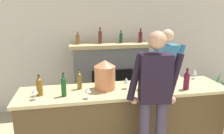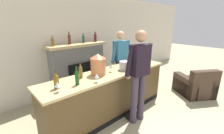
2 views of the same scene
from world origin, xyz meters
The scene contains 16 objects.
wall_back_panel centered at (0.00, 4.24, 1.38)m, with size 12.00×0.07×2.75m.
bar_counter centered at (-0.04, 2.57, 0.49)m, with size 2.97×0.70×0.97m.
fireplace_stone centered at (0.02, 3.98, 0.72)m, with size 1.63×0.52×1.73m.
potted_plant_corner centered at (2.44, 3.68, 0.31)m, with size 0.44×0.46×0.75m.
person_customer centered at (0.17, 1.99, 1.02)m, with size 0.65×0.35×1.84m.
person_bartender centered at (0.82, 3.12, 0.97)m, with size 0.66×0.32×1.75m.
copper_dispenser centered at (-0.32, 2.62, 1.18)m, with size 0.30×0.34×0.42m.
ice_bucket_steel centered at (0.31, 2.48, 1.06)m, with size 0.25×0.25×0.19m.
wine_bottle_cabernet_heavy centered at (-0.67, 2.69, 1.10)m, with size 0.07×0.07×0.29m.
wine_bottle_burgundy_dark centered at (-0.88, 2.45, 1.11)m, with size 0.07×0.07×0.32m.
wine_bottle_riesling_slim centered at (0.81, 2.39, 1.11)m, with size 0.08×0.08×0.31m.
wine_bottle_merlot_tall centered at (-1.20, 2.54, 1.10)m, with size 0.08×0.08×0.28m.
wine_glass_near_bucket centered at (-1.24, 2.40, 1.09)m, with size 0.08×0.08×0.16m.
wine_glass_front_left centered at (-0.58, 2.32, 1.08)m, with size 0.08×0.08×0.16m.
wine_glass_front_right centered at (1.19, 2.82, 1.08)m, with size 0.07×0.07×0.17m.
wine_glass_mid_counter centered at (-0.02, 2.57, 1.09)m, with size 0.08×0.08×0.17m.
Camera 1 is at (-0.77, -0.28, 2.06)m, focal length 35.00 mm.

